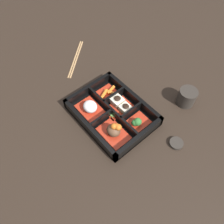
% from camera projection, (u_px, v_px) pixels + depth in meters
% --- Properties ---
extents(ground_plane, '(3.00, 3.00, 0.00)m').
position_uv_depth(ground_plane, '(112.00, 116.00, 0.81)').
color(ground_plane, black).
extents(bento_base, '(0.29, 0.22, 0.01)m').
position_uv_depth(bento_base, '(112.00, 115.00, 0.80)').
color(bento_base, black).
rests_on(bento_base, ground_plane).
extents(bento_rim, '(0.29, 0.22, 0.05)m').
position_uv_depth(bento_rim, '(112.00, 112.00, 0.79)').
color(bento_rim, black).
rests_on(bento_rim, ground_plane).
extents(bowl_stew, '(0.11, 0.07, 0.06)m').
position_uv_depth(bowl_stew, '(114.00, 130.00, 0.74)').
color(bowl_stew, '#B22D19').
rests_on(bowl_stew, bento_base).
extents(bowl_rice, '(0.11, 0.07, 0.04)m').
position_uv_depth(bowl_rice, '(90.00, 108.00, 0.80)').
color(bowl_rice, '#B22D19').
rests_on(bowl_rice, bento_base).
extents(bowl_greens, '(0.06, 0.08, 0.03)m').
position_uv_depth(bowl_greens, '(137.00, 122.00, 0.77)').
color(bowl_greens, '#B22D19').
rests_on(bowl_greens, bento_base).
extents(bowl_tofu, '(0.09, 0.08, 0.04)m').
position_uv_depth(bowl_tofu, '(121.00, 105.00, 0.81)').
color(bowl_tofu, '#B22D19').
rests_on(bowl_tofu, bento_base).
extents(bowl_carrots, '(0.06, 0.08, 0.02)m').
position_uv_depth(bowl_carrots, '(107.00, 93.00, 0.85)').
color(bowl_carrots, '#B22D19').
rests_on(bowl_carrots, bento_base).
extents(bowl_pickles, '(0.04, 0.04, 0.01)m').
position_uv_depth(bowl_pickles, '(113.00, 115.00, 0.79)').
color(bowl_pickles, '#B22D19').
rests_on(bowl_pickles, bento_base).
extents(tea_cup, '(0.07, 0.07, 0.07)m').
position_uv_depth(tea_cup, '(187.00, 97.00, 0.82)').
color(tea_cup, '#2D2823').
rests_on(tea_cup, ground_plane).
extents(chopsticks, '(0.17, 0.19, 0.01)m').
position_uv_depth(chopsticks, '(76.00, 58.00, 0.98)').
color(chopsticks, '#A87F51').
rests_on(chopsticks, ground_plane).
extents(sauce_dish, '(0.05, 0.05, 0.01)m').
position_uv_depth(sauce_dish, '(176.00, 143.00, 0.74)').
color(sauce_dish, '#2D2823').
rests_on(sauce_dish, ground_plane).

